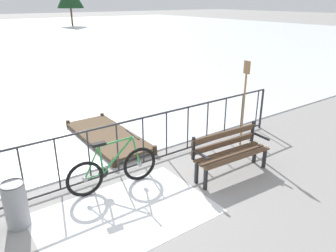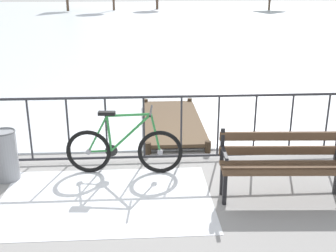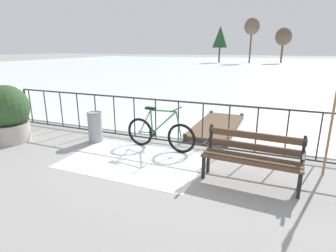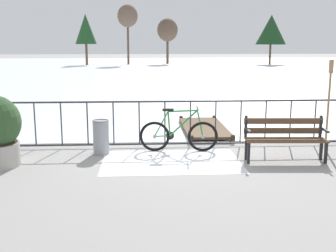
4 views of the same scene
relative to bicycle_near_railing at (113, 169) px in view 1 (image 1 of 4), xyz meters
The scene contains 8 objects.
ground_plane 0.53m from the bicycle_near_railing, 88.34° to the left, with size 160.00×160.00×0.00m, color gray.
snow_patch 0.92m from the bicycle_near_railing, 104.73° to the right, with size 2.75×1.82×0.01m, color white.
railing_fence 0.43m from the bicycle_near_railing, 88.34° to the left, with size 9.06×0.06×1.07m.
bicycle_near_railing is the anchor object (origin of this frame).
park_bench 2.24m from the bicycle_near_railing, 22.06° to the right, with size 1.62×0.57×0.89m.
trash_bin 1.67m from the bicycle_near_railing, behind, with size 0.35×0.35×0.73m.
oar_upright 3.35m from the bicycle_near_railing, ahead, with size 0.04×0.16×1.98m.
wooden_dock 2.22m from the bicycle_near_railing, 67.19° to the left, with size 1.10×2.79×0.20m.
Camera 1 is at (-2.21, -5.11, 3.21)m, focal length 34.69 mm.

